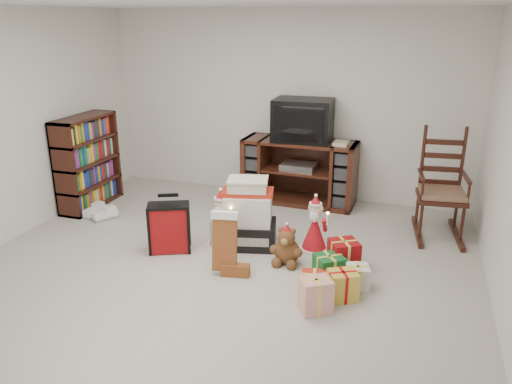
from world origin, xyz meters
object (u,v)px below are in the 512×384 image
Objects in this scene: bookshelf at (88,164)px; rocking_chair at (441,198)px; gift_cluster at (334,277)px; mrs_claus_figurine at (221,225)px; tv_stand at (299,171)px; gift_pile at (248,217)px; santa_figurine at (315,230)px; crt_television at (303,120)px; teddy_bear at (287,248)px; sneaker_pair at (100,213)px; red_suitcase at (169,228)px.

rocking_chair reaches higher than bookshelf.
mrs_claus_figurine is at bearing 158.95° from gift_cluster.
tv_stand is 2.02× the size of gift_pile.
crt_television reaches higher than santa_figurine.
gift_pile is at bearing -172.60° from santa_figurine.
tv_stand is at bearing 157.70° from crt_television.
crt_television is at bearing 111.15° from gift_cluster.
santa_figurine is at bearing 13.48° from mrs_claus_figurine.
bookshelf is at bearing 164.48° from teddy_bear.
tv_stand is 3.88× the size of teddy_bear.
sneaker_pair is (-2.03, 0.17, -0.27)m from gift_pile.
mrs_claus_figurine is 1.81m from sneaker_pair.
red_suitcase is at bearing -113.97° from tv_stand.
red_suitcase is 0.65× the size of gift_cluster.
rocking_chair reaches higher than gift_pile.
rocking_chair is at bearing 35.64° from santa_figurine.
teddy_bear is (2.91, -0.81, -0.40)m from bookshelf.
rocking_chair is 1.56m from santa_figurine.
crt_television reaches higher than tv_stand.
rocking_chair is 4.10m from sneaker_pair.
bookshelf is at bearing 161.33° from gift_cluster.
santa_figurine is 0.95× the size of mrs_claus_figurine.
bookshelf is 3.07× the size of teddy_bear.
teddy_bear is at bearing 6.95° from sneaker_pair.
rocking_chair reaches higher than mrs_claus_figurine.
mrs_claus_figurine is (-2.23, -1.13, -0.18)m from rocking_chair.
tv_stand reaches higher than gift_cluster.
rocking_chair is 2.04× the size of santa_figurine.
gift_cluster is (3.09, -0.82, 0.06)m from sneaker_pair.
mrs_claus_figurine is at bearing 169.23° from teddy_bear.
gift_cluster is at bearing 2.35° from sneaker_pair.
teddy_bear is 0.40× the size of gift_cluster.
crt_television is (-1.75, 0.52, 0.69)m from rocking_chair.
tv_stand is 2.14m from red_suitcase.
sneaker_pair is at bearing -150.92° from crt_television.
rocking_chair is at bearing 2.59° from red_suitcase.
gift_pile is (-1.97, -0.99, -0.11)m from rocking_chair.
teddy_bear is (0.51, -0.29, -0.16)m from gift_pile.
gift_pile is 1.19× the size of santa_figurine.
mrs_claus_figurine reaches higher than gift_cluster.
gift_pile is at bearing 3.68° from red_suitcase.
teddy_bear is at bearing -10.77° from mrs_claus_figurine.
gift_cluster is 2.52m from crt_television.
red_suitcase is at bearing -161.35° from santa_figurine.
tv_stand is 1.54m from santa_figurine.
tv_stand is at bearing 111.74° from gift_cluster.
crt_television is at bearing -18.68° from tv_stand.
tv_stand is 1.18× the size of rocking_chair.
bookshelf reaches higher than red_suitcase.
tv_stand is 2.77m from bookshelf.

